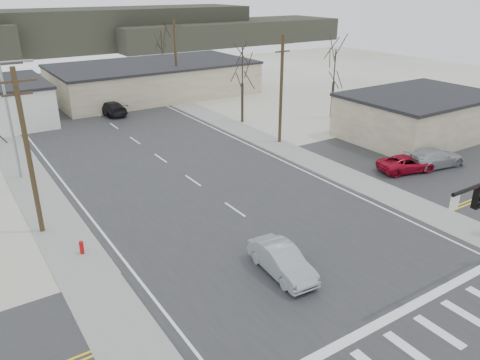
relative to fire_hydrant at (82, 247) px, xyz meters
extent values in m
plane|color=silver|center=(10.20, -8.00, -0.45)|extent=(140.00, 140.00, 0.00)
cube|color=#262729|center=(10.20, 7.00, -0.43)|extent=(18.00, 110.00, 0.05)
cube|color=#262729|center=(10.20, -8.00, -0.43)|extent=(90.00, 10.00, 0.04)
cube|color=#262729|center=(30.20, -2.00, -0.44)|extent=(18.00, 20.00, 0.03)
cube|color=gray|center=(-0.40, 12.00, -0.42)|extent=(3.00, 90.00, 0.06)
cube|color=gray|center=(20.80, 12.00, -0.42)|extent=(3.00, 90.00, 0.06)
cube|color=black|center=(13.50, -14.20, 5.15)|extent=(0.32, 0.30, 1.00)
cube|color=silver|center=(11.80, -14.20, 5.35)|extent=(0.60, 0.04, 0.60)
cylinder|color=#A50C0C|center=(0.00, 0.00, -0.10)|extent=(0.24, 0.24, 0.70)
sphere|color=#A50C0C|center=(0.00, 0.00, 0.30)|extent=(0.24, 0.24, 0.24)
cube|color=beige|center=(20.20, 36.00, 1.55)|extent=(26.00, 14.00, 4.00)
cube|color=black|center=(20.20, 36.00, 3.70)|extent=(26.30, 14.30, 0.30)
cube|color=beige|center=(34.20, 4.00, 1.55)|extent=(14.00, 10.00, 4.00)
cube|color=black|center=(34.20, 4.00, 3.70)|extent=(14.30, 10.30, 0.30)
cylinder|color=#3F311D|center=(-1.30, 4.00, 4.55)|extent=(0.30, 0.30, 10.00)
cube|color=#3F311D|center=(-1.30, 4.00, 8.75)|extent=(2.20, 0.12, 0.12)
cube|color=#3F311D|center=(-1.30, 4.00, 8.05)|extent=(1.60, 0.12, 0.12)
cylinder|color=#3F311D|center=(21.70, 10.00, 4.55)|extent=(0.30, 0.30, 10.00)
cube|color=#3F311D|center=(21.70, 10.00, 8.75)|extent=(2.20, 0.12, 0.12)
cube|color=#3F311D|center=(21.70, 10.00, 8.05)|extent=(1.60, 0.12, 0.12)
cylinder|color=#3F311D|center=(21.70, 32.00, 4.55)|extent=(0.30, 0.30, 10.00)
cube|color=#3F311D|center=(21.70, 32.00, 8.75)|extent=(2.20, 0.12, 0.12)
cube|color=#3F311D|center=(21.70, 32.00, 8.05)|extent=(1.60, 0.12, 0.12)
cylinder|color=gray|center=(-0.80, 14.00, 4.05)|extent=(0.20, 0.20, 9.00)
cylinder|color=gray|center=(0.20, 14.00, 8.45)|extent=(2.00, 0.12, 0.12)
cube|color=gray|center=(1.20, 14.00, 8.40)|extent=(0.60, 0.25, 0.18)
cylinder|color=#31261D|center=(22.70, 18.00, 1.67)|extent=(0.28, 0.28, 4.25)
cylinder|color=#31261D|center=(22.70, 18.00, 5.50)|extent=(0.14, 0.14, 4.25)
cylinder|color=#31261D|center=(25.20, 44.00, 1.55)|extent=(0.28, 0.28, 4.00)
cylinder|color=#31261D|center=(25.20, 44.00, 5.15)|extent=(0.14, 0.14, 4.00)
cylinder|color=#31261D|center=(32.20, 14.00, 1.55)|extent=(0.28, 0.28, 4.00)
cylinder|color=#31261D|center=(32.20, 14.00, 5.15)|extent=(0.14, 0.14, 4.00)
cube|color=#333026|center=(25.20, 88.00, 4.05)|extent=(80.00, 18.00, 9.00)
cube|color=#333026|center=(60.20, 82.00, 2.30)|extent=(60.00, 18.00, 5.50)
imported|color=gray|center=(8.21, -7.65, 0.35)|extent=(1.93, 4.70, 1.52)
imported|color=black|center=(11.58, 28.80, 0.36)|extent=(2.72, 5.47, 1.53)
imported|color=black|center=(11.10, 56.56, 0.22)|extent=(2.46, 3.97, 1.26)
imported|color=maroon|center=(25.59, -1.68, 0.24)|extent=(5.13, 3.33, 1.31)
imported|color=#93979C|center=(28.39, -2.28, 0.35)|extent=(5.55, 2.92, 1.53)
camera|label=1|loc=(-4.99, -23.82, 13.60)|focal=35.00mm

